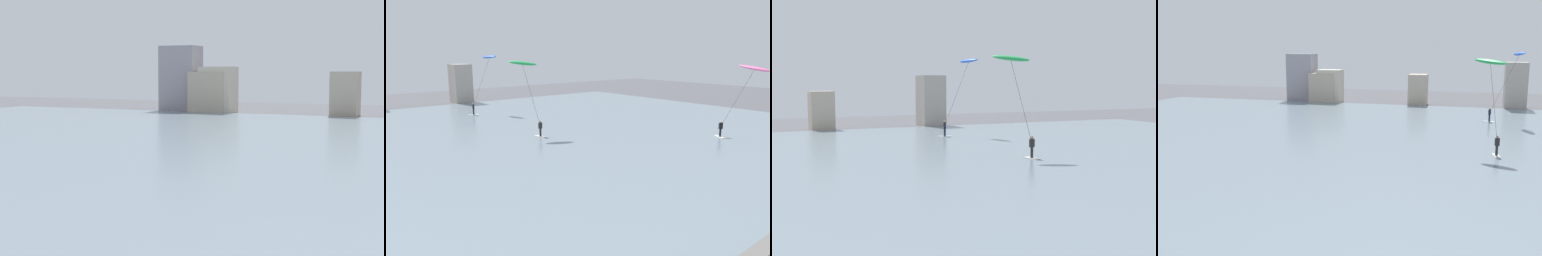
{
  "view_description": "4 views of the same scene",
  "coord_description": "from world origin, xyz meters",
  "views": [
    {
      "loc": [
        9.2,
        -0.67,
        4.51
      ],
      "look_at": [
        1.53,
        15.88,
        2.72
      ],
      "focal_mm": 53.47,
      "sensor_mm": 36.0,
      "label": 1
    },
    {
      "loc": [
        -10.34,
        -0.77,
        8.32
      ],
      "look_at": [
        -1.23,
        10.39,
        5.28
      ],
      "focal_mm": 33.43,
      "sensor_mm": 36.0,
      "label": 2
    },
    {
      "loc": [
        -10.81,
        -2.08,
        5.56
      ],
      "look_at": [
        -3.17,
        14.45,
        3.92
      ],
      "focal_mm": 47.27,
      "sensor_mm": 36.0,
      "label": 3
    },
    {
      "loc": [
        6.57,
        -5.51,
        8.36
      ],
      "look_at": [
        -0.01,
        17.55,
        3.86
      ],
      "focal_mm": 39.78,
      "sensor_mm": 36.0,
      "label": 4
    }
  ],
  "objects": [
    {
      "name": "far_shore_buildings",
      "position": [
        -9.3,
        58.73,
        3.02
      ],
      "size": [
        36.22,
        4.14,
        7.5
      ],
      "color": "gray",
      "rests_on": "ground"
    },
    {
      "name": "water_bay",
      "position": [
        0.0,
        31.01,
        0.05
      ],
      "size": [
        84.0,
        52.0,
        0.1
      ],
      "primitive_type": "cube",
      "color": "slate",
      "rests_on": "ground"
    }
  ]
}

